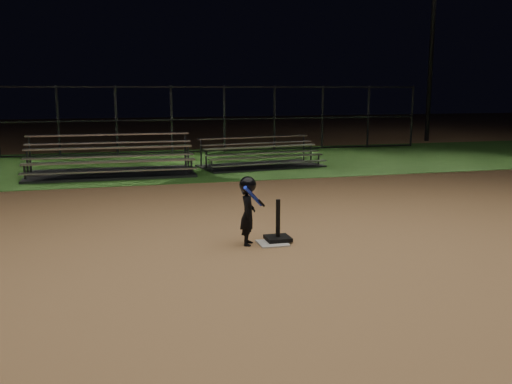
% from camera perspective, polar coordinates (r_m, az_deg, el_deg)
% --- Properties ---
extents(ground, '(80.00, 80.00, 0.00)m').
position_cam_1_polar(ground, '(8.86, 1.70, -5.27)').
color(ground, '#B07F4F').
rests_on(ground, ground).
extents(grass_strip, '(60.00, 8.00, 0.01)m').
position_cam_1_polar(grass_strip, '(18.48, -7.33, 2.91)').
color(grass_strip, '#28571C').
rests_on(grass_strip, ground).
extents(home_plate, '(0.45, 0.45, 0.02)m').
position_cam_1_polar(home_plate, '(8.86, 1.70, -5.20)').
color(home_plate, beige).
rests_on(home_plate, ground).
extents(batting_tee, '(0.38, 0.38, 0.66)m').
position_cam_1_polar(batting_tee, '(8.96, 2.23, -4.19)').
color(batting_tee, black).
rests_on(batting_tee, home_plate).
extents(child_batter, '(0.46, 0.56, 1.08)m').
position_cam_1_polar(child_batter, '(8.68, -0.82, -1.70)').
color(child_batter, black).
rests_on(child_batter, ground).
extents(bleacher_left, '(4.56, 2.25, 1.11)m').
position_cam_1_polar(bleacher_left, '(16.29, -14.46, 2.45)').
color(bleacher_left, silver).
rests_on(bleacher_left, ground).
extents(bleacher_right, '(3.89, 2.28, 0.90)m').
position_cam_1_polar(bleacher_right, '(17.44, 0.52, 3.15)').
color(bleacher_right, '#ACACB0').
rests_on(bleacher_right, ground).
extents(backstop_fence, '(20.08, 0.08, 2.50)m').
position_cam_1_polar(backstop_fence, '(21.33, -8.53, 7.24)').
color(backstop_fence, '#38383D').
rests_on(backstop_fence, ground).
extents(light_pole_right, '(0.90, 0.53, 8.30)m').
position_cam_1_polar(light_pole_right, '(27.38, 17.48, 15.31)').
color(light_pole_right, '#2D2D30').
rests_on(light_pole_right, ground).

